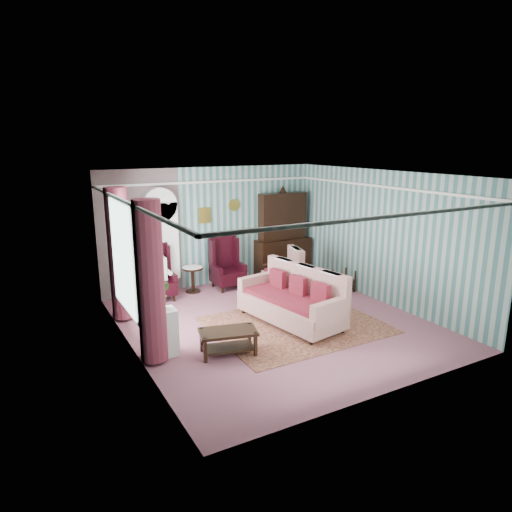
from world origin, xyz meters
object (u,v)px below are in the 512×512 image
dresser_hutch (283,232)px  coffee_table (228,342)px  nest_table (344,280)px  plant_stand (160,333)px  sofa (291,301)px  seated_woman (157,275)px  bookcase (161,247)px  floral_armchair (282,273)px  wingback_right (228,263)px  wingback_left (157,273)px  round_side_table (193,280)px

dresser_hutch → coffee_table: 4.91m
nest_table → plant_stand: (-4.87, -1.20, 0.13)m
sofa → plant_stand: bearing=83.5°
nest_table → seated_woman: bearing=159.2°
bookcase → nest_table: bearing=-26.9°
floral_armchair → coffee_table: size_ratio=1.04×
wingback_right → sofa: 2.60m
wingback_left → bookcase: bearing=57.3°
wingback_left → floral_armchair: size_ratio=1.26×
plant_stand → sofa: size_ratio=0.36×
round_side_table → seated_woman: bearing=-170.5°
plant_stand → floral_armchair: size_ratio=0.81×
wingback_right → nest_table: wingback_right is taller
bookcase → plant_stand: (-1.05, -3.14, -0.72)m
wingback_right → wingback_left: bearing=180.0°
wingback_right → seated_woman: wingback_right is taller
dresser_hutch → round_side_table: bearing=-177.4°
plant_stand → wingback_left: bearing=73.8°
bookcase → coffee_table: bearing=-90.6°
seated_woman → floral_armchair: size_ratio=1.19×
coffee_table → round_side_table: bearing=78.6°
plant_stand → floral_armchair: (3.52, 1.80, 0.09)m
round_side_table → coffee_table: size_ratio=0.63×
dresser_hutch → wingback_left: 3.55m
nest_table → plant_stand: 5.02m
bookcase → seated_woman: (-0.25, -0.39, -0.53)m
bookcase → wingback_left: size_ratio=1.79×
round_side_table → dresser_hutch: bearing=2.6°
dresser_hutch → coffee_table: size_ratio=2.48×
wingback_left → seated_woman: size_ratio=1.06×
wingback_left → round_side_table: wingback_left is taller
round_side_table → sofa: size_ratio=0.27×
seated_woman → round_side_table: size_ratio=1.97×
bookcase → coffee_table: (-0.04, -3.63, -0.91)m
sofa → seated_woman: bearing=26.1°
wingback_left → dresser_hutch: bearing=4.4°
plant_stand → floral_armchair: floral_armchair is taller
sofa → coffee_table: sofa is taller
dresser_hutch → seated_woman: 3.56m
dresser_hutch → wingback_right: (-1.75, -0.27, -0.55)m
seated_woman → coffee_table: bearing=-86.2°
round_side_table → floral_armchair: size_ratio=0.61×
wingback_left → floral_armchair: (2.72, -0.95, -0.13)m
dresser_hutch → coffee_table: bearing=-133.1°
round_side_table → coffee_table: bearing=-101.4°
wingback_left → round_side_table: 0.97m
sofa → floral_armchair: 1.84m
dresser_hutch → seated_woman: size_ratio=2.00×
round_side_table → nest_table: size_ratio=1.11×
wingback_left → nest_table: size_ratio=2.31×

